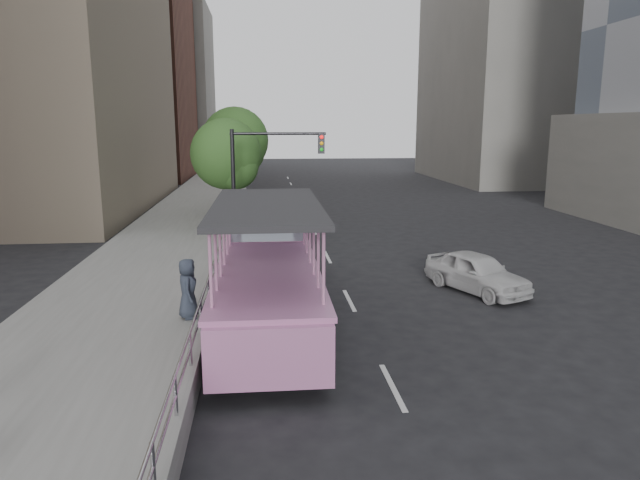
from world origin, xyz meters
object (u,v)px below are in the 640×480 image
pedestrian_far (188,289)px  traffic_signal (260,168)px  car (477,272)px  parking_sign (236,224)px  duck_boat (268,274)px  street_tree_far (237,143)px  street_tree_near (228,157)px

pedestrian_far → traffic_signal: (1.95, 10.51, 2.39)m
car → parking_sign: size_ratio=1.25×
duck_boat → pedestrian_far: 2.24m
duck_boat → traffic_signal: 10.09m
pedestrian_far → parking_sign: parking_sign is taller
pedestrian_far → car: bearing=-80.0°
parking_sign → traffic_signal: traffic_signal is taller
duck_boat → parking_sign: 4.99m
parking_sign → street_tree_far: size_ratio=0.48×
duck_boat → street_tree_near: 13.63m
parking_sign → street_tree_near: bearing=94.8°
car → street_tree_far: bearing=91.9°
duck_boat → car: bearing=15.7°
duck_boat → pedestrian_far: duck_boat is taller
car → traffic_signal: (-7.00, 7.93, 2.85)m
traffic_signal → street_tree_far: size_ratio=0.81×
pedestrian_far → parking_sign: 5.66m
duck_boat → parking_sign: size_ratio=3.41×
parking_sign → duck_boat: bearing=-77.5°
duck_boat → street_tree_near: (-1.78, 13.27, 2.53)m
traffic_signal → street_tree_far: street_tree_far is taller
parking_sign → street_tree_near: size_ratio=0.54×
duck_boat → street_tree_far: 19.57m
pedestrian_far → street_tree_far: size_ratio=0.25×
traffic_signal → street_tree_near: bearing=115.0°
parking_sign → street_tree_far: 14.65m
pedestrian_far → street_tree_far: bearing=-7.7°
car → pedestrian_far: pedestrian_far is taller
duck_boat → traffic_signal: (-0.18, 9.84, 2.21)m
duck_boat → pedestrian_far: (-2.13, -0.67, -0.17)m
street_tree_far → duck_boat: bearing=-85.3°
traffic_signal → street_tree_far: (-1.40, 9.43, 0.81)m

